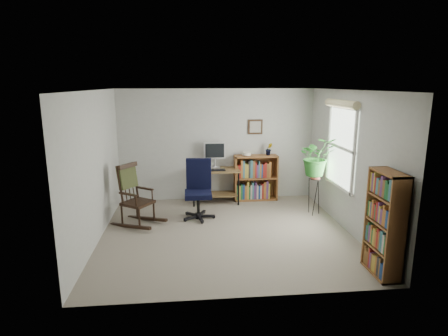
{
  "coord_description": "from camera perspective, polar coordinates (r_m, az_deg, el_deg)",
  "views": [
    {
      "loc": [
        -0.64,
        -5.98,
        2.5
      ],
      "look_at": [
        0.0,
        0.4,
        1.05
      ],
      "focal_mm": 30.0,
      "sensor_mm": 36.0,
      "label": 1
    }
  ],
  "objects": [
    {
      "name": "wall_back",
      "position": [
        8.11,
        -1.12,
        3.52
      ],
      "size": [
        4.2,
        0.0,
        2.4
      ],
      "primitive_type": "cube",
      "color": "#B2B3AE",
      "rests_on": "ground"
    },
    {
      "name": "floor",
      "position": [
        6.51,
        0.35,
        -9.83
      ],
      "size": [
        4.2,
        4.0,
        0.0
      ],
      "primitive_type": "cube",
      "color": "gray",
      "rests_on": "ground"
    },
    {
      "name": "desk",
      "position": [
        7.99,
        -1.33,
        -2.75
      ],
      "size": [
        1.01,
        0.56,
        0.73
      ],
      "primitive_type": null,
      "color": "brown",
      "rests_on": "floor"
    },
    {
      "name": "window",
      "position": [
        6.92,
        17.34,
        3.02
      ],
      "size": [
        0.12,
        1.2,
        1.5
      ],
      "primitive_type": null,
      "color": "silver",
      "rests_on": "wall_right"
    },
    {
      "name": "keyboard",
      "position": [
        7.78,
        -1.27,
        -0.31
      ],
      "size": [
        0.4,
        0.15,
        0.02
      ],
      "primitive_type": "cube",
      "color": "black",
      "rests_on": "desk"
    },
    {
      "name": "rocking_chair",
      "position": [
        6.87,
        -13.05,
        -3.96
      ],
      "size": [
        1.13,
        1.04,
        1.13
      ],
      "primitive_type": null,
      "rotation": [
        0.0,
        0.0,
        0.96
      ],
      "color": "black",
      "rests_on": "floor"
    },
    {
      "name": "ceiling",
      "position": [
        6.01,
        0.39,
        11.79
      ],
      "size": [
        4.2,
        4.0,
        0.0
      ],
      "primitive_type": "cube",
      "color": "silver",
      "rests_on": "ground"
    },
    {
      "name": "wall_left",
      "position": [
        6.29,
        -19.02,
        0.11
      ],
      "size": [
        0.0,
        4.0,
        2.4
      ],
      "primitive_type": "cube",
      "color": "#B2B3AE",
      "rests_on": "ground"
    },
    {
      "name": "tall_bookshelf",
      "position": [
        5.38,
        23.31,
        -7.83
      ],
      "size": [
        0.26,
        0.62,
        1.41
      ],
      "primitive_type": null,
      "color": "brown",
      "rests_on": "floor"
    },
    {
      "name": "spider_plant",
      "position": [
        7.25,
        14.05,
        4.49
      ],
      "size": [
        1.69,
        1.88,
        1.46
      ],
      "primitive_type": "imported",
      "color": "#276D26",
      "rests_on": "plant_stand"
    },
    {
      "name": "wall_front",
      "position": [
        4.23,
        3.23,
        -5.17
      ],
      "size": [
        4.2,
        0.0,
        2.4
      ],
      "primitive_type": "cube",
      "color": "#B2B3AE",
      "rests_on": "ground"
    },
    {
      "name": "potted_plant_small",
      "position": [
        8.13,
        6.84,
        2.34
      ],
      "size": [
        0.13,
        0.24,
        0.11
      ],
      "primitive_type": "imported",
      "color": "#276D26",
      "rests_on": "low_bookshelf"
    },
    {
      "name": "framed_picture",
      "position": [
        8.14,
        4.8,
        6.26
      ],
      "size": [
        0.32,
        0.04,
        0.32
      ],
      "primitive_type": null,
      "color": "black",
      "rests_on": "wall_back"
    },
    {
      "name": "plant_stand",
      "position": [
        7.47,
        13.6,
        -3.79
      ],
      "size": [
        0.26,
        0.26,
        0.84
      ],
      "primitive_type": null,
      "rotation": [
        0.0,
        0.0,
        -0.16
      ],
      "color": "black",
      "rests_on": "floor"
    },
    {
      "name": "monitor",
      "position": [
        7.98,
        -1.43,
        1.99
      ],
      "size": [
        0.46,
        0.16,
        0.56
      ],
      "primitive_type": null,
      "color": "silver",
      "rests_on": "desk"
    },
    {
      "name": "office_chair",
      "position": [
        7.0,
        -3.97,
        -3.31
      ],
      "size": [
        0.68,
        0.68,
        1.13
      ],
      "primitive_type": null,
      "rotation": [
        0.0,
        0.0,
        -0.11
      ],
      "color": "black",
      "rests_on": "floor"
    },
    {
      "name": "wall_right",
      "position": [
        6.7,
        18.53,
        0.89
      ],
      "size": [
        0.0,
        4.0,
        2.4
      ],
      "primitive_type": "cube",
      "color": "#B2B3AE",
      "rests_on": "ground"
    },
    {
      "name": "low_bookshelf",
      "position": [
        8.19,
        4.84,
        -1.48
      ],
      "size": [
        0.94,
        0.31,
        0.99
      ],
      "primitive_type": null,
      "color": "brown",
      "rests_on": "floor"
    }
  ]
}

